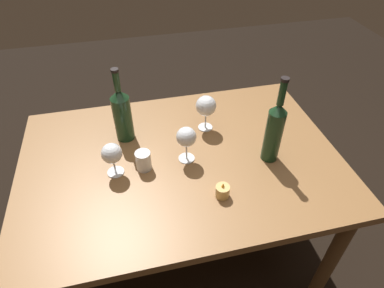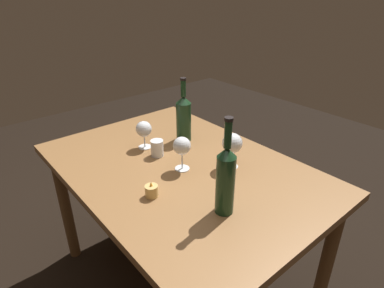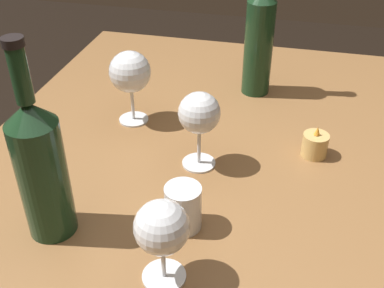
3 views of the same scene
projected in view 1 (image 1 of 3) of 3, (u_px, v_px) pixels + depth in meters
name	position (u px, v px, depth m)	size (l,w,h in m)	color
ground_plane	(184.00, 253.00, 1.83)	(6.00, 6.00, 0.00)	black
dining_table	(181.00, 173.00, 1.40)	(1.30, 0.90, 0.74)	olive
wine_glass_left	(186.00, 138.00, 1.26)	(0.08, 0.08, 0.16)	white
wine_glass_right	(206.00, 106.00, 1.41)	(0.09, 0.09, 0.17)	white
wine_glass_centre	(112.00, 154.00, 1.21)	(0.08, 0.08, 0.14)	white
wine_bottle	(274.00, 130.00, 1.25)	(0.07, 0.07, 0.37)	#19381E
wine_bottle_second	(122.00, 114.00, 1.36)	(0.08, 0.08, 0.33)	#19381E
water_tumbler	(144.00, 161.00, 1.27)	(0.06, 0.06, 0.08)	white
votive_candle	(222.00, 191.00, 1.18)	(0.05, 0.05, 0.07)	#DBB266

